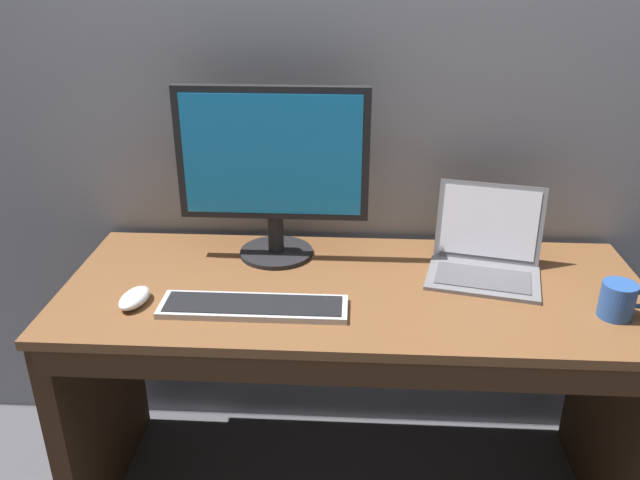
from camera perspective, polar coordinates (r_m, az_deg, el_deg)
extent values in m
cube|color=gray|center=(1.99, 3.55, 14.98)|extent=(5.01, 0.04, 2.61)
cube|color=brown|center=(1.82, 3.09, -4.48)|extent=(1.64, 0.66, 0.03)
cube|color=#3D2716|center=(2.18, -19.06, -12.52)|extent=(0.06, 0.61, 0.74)
cube|color=#3D2716|center=(2.18, 24.78, -13.49)|extent=(0.06, 0.61, 0.74)
cube|color=#3D2716|center=(1.58, 2.96, -11.62)|extent=(1.58, 0.02, 0.07)
cube|color=slate|center=(1.90, 14.33, -3.32)|extent=(0.35, 0.28, 0.01)
cube|color=#505054|center=(1.88, 14.34, -3.28)|extent=(0.29, 0.19, 0.00)
cube|color=slate|center=(1.96, 14.88, 1.53)|extent=(0.31, 0.12, 0.23)
cube|color=silver|center=(1.96, 14.87, 1.50)|extent=(0.28, 0.10, 0.20)
cylinder|color=black|center=(1.99, -3.91, -1.10)|extent=(0.23, 0.23, 0.01)
cylinder|color=black|center=(1.96, -3.97, 0.64)|extent=(0.05, 0.05, 0.12)
cube|color=black|center=(1.86, -4.25, 7.66)|extent=(0.56, 0.03, 0.39)
cube|color=#198CD8|center=(1.84, -4.32, 7.49)|extent=(0.51, 0.00, 0.35)
cube|color=#BCBCC1|center=(1.70, -5.95, -5.96)|extent=(0.50, 0.13, 0.02)
cube|color=black|center=(1.69, -5.97, -5.68)|extent=(0.47, 0.11, 0.00)
ellipsoid|color=white|center=(1.78, -16.22, -5.00)|extent=(0.09, 0.13, 0.04)
cylinder|color=#28519E|center=(1.81, 25.01, -4.89)|extent=(0.09, 0.09, 0.09)
torus|color=#28519E|center=(1.83, 26.66, -4.75)|extent=(0.05, 0.01, 0.05)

